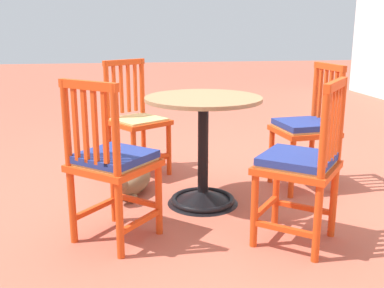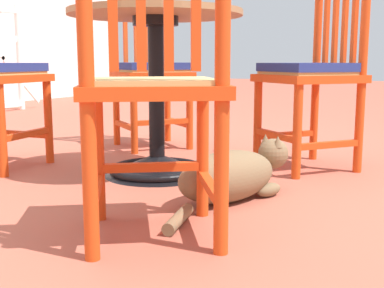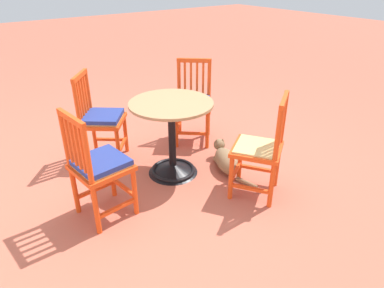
{
  "view_description": "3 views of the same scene",
  "coord_description": "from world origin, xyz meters",
  "views": [
    {
      "loc": [
        2.99,
        -0.42,
        1.18
      ],
      "look_at": [
        0.18,
        0.02,
        0.44
      ],
      "focal_mm": 42.94,
      "sensor_mm": 36.0,
      "label": 1
    },
    {
      "loc": [
        -1.82,
        -1.03,
        0.51
      ],
      "look_at": [
        0.28,
        0.01,
        0.12
      ],
      "focal_mm": 46.67,
      "sensor_mm": 36.0,
      "label": 2
    },
    {
      "loc": [
        -2.32,
        1.66,
        1.8
      ],
      "look_at": [
        -0.09,
        0.01,
        0.37
      ],
      "focal_mm": 32.12,
      "sensor_mm": 36.0,
      "label": 3
    }
  ],
  "objects": [
    {
      "name": "ground_plane",
      "position": [
        0.0,
        0.0,
        0.0
      ],
      "size": [
        24.0,
        24.0,
        0.0
      ],
      "primitive_type": "plane",
      "color": "#AD5642"
    },
    {
      "name": "orange_chair_near_fence",
      "position": [
        0.56,
        -0.48,
        0.45
      ],
      "size": [
        0.56,
        0.56,
        0.91
      ],
      "color": "#D64214",
      "rests_on": "ground_plane"
    },
    {
      "name": "orange_chair_tucked_in",
      "position": [
        -0.1,
        0.9,
        0.45
      ],
      "size": [
        0.44,
        0.44,
        0.91
      ],
      "color": "#D64214",
      "rests_on": "ground_plane"
    },
    {
      "name": "tabby_cat",
      "position": [
        -0.13,
        -0.37,
        0.1
      ],
      "size": [
        0.73,
        0.36,
        0.23
      ],
      "color": "brown",
      "rests_on": "ground_plane"
    },
    {
      "name": "orange_chair_by_planter",
      "position": [
        -0.62,
        -0.31,
        0.43
      ],
      "size": [
        0.55,
        0.55,
        0.91
      ],
      "color": "#D64214",
      "rests_on": "ground_plane"
    },
    {
      "name": "cafe_table",
      "position": [
        0.1,
        0.1,
        0.28
      ],
      "size": [
        0.76,
        0.76,
        0.73
      ],
      "color": "black",
      "rests_on": "ground_plane"
    },
    {
      "name": "orange_chair_facing_out",
      "position": [
        0.75,
        0.52,
        0.45
      ],
      "size": [
        0.56,
        0.56,
        0.91
      ],
      "color": "#D64214",
      "rests_on": "ground_plane"
    }
  ]
}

